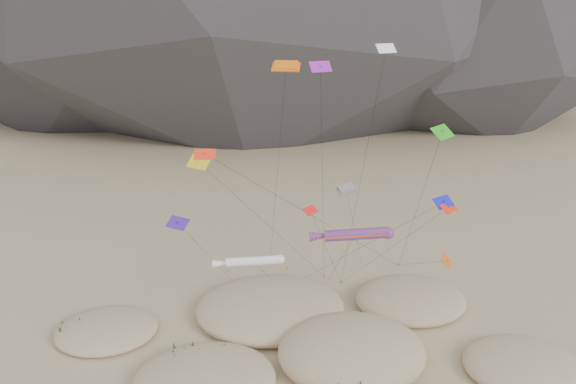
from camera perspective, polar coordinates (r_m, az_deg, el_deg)
The scene contains 8 objects.
dunes at distance 53.34m, azimuth 1.81°, elevation -17.63°, with size 50.01×36.11×4.56m.
dune_grass at distance 53.20m, azimuth 2.77°, elevation -17.64°, with size 44.45×26.61×1.50m.
kite_stakes at distance 68.98m, azimuth 2.33°, elevation -8.52°, with size 21.54×4.67×0.30m.
rainbow_tube_kite at distance 54.64m, azimuth 6.65°, elevation -4.31°, with size 8.17×11.44×11.74m.
white_tube_kite at distance 54.44m, azimuth -3.87°, elevation -7.03°, with size 7.18×10.69×9.21m.
orange_parafoil at distance 53.51m, azimuth -0.23°, elevation 12.35°, with size 2.81×14.24×26.86m.
multi_parafoil at distance 52.55m, azimuth 5.93°, elevation 0.17°, with size 7.08×16.32×16.13m.
delta_kites at distance 52.56m, azimuth 6.68°, elevation 1.89°, with size 28.67×17.81×28.35m.
Camera 1 is at (-7.47, -37.18, 33.83)m, focal length 35.00 mm.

